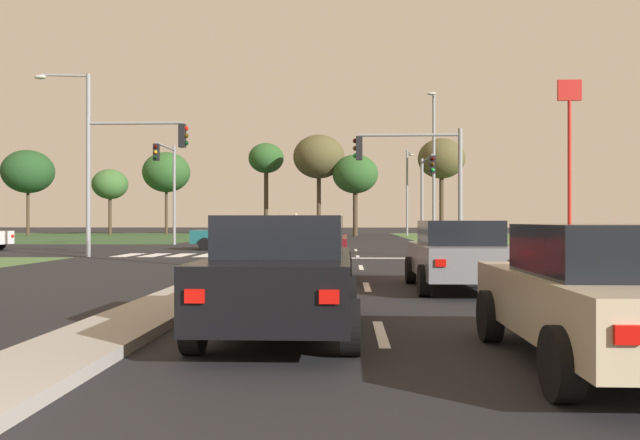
# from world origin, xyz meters

# --- Properties ---
(ground_plane) EXTENTS (200.00, 200.00, 0.00)m
(ground_plane) POSITION_xyz_m (0.00, 30.00, 0.00)
(ground_plane) COLOR black
(grass_verge_far_left) EXTENTS (35.00, 35.00, 0.01)m
(grass_verge_far_left) POSITION_xyz_m (-25.50, 54.50, 0.00)
(grass_verge_far_left) COLOR #2D4C28
(grass_verge_far_left) RESTS_ON ground
(grass_verge_far_right) EXTENTS (35.00, 35.00, 0.01)m
(grass_verge_far_right) POSITION_xyz_m (25.50, 54.50, 0.00)
(grass_verge_far_right) COLOR #476B38
(grass_verge_far_right) RESTS_ON ground
(median_island_near) EXTENTS (1.20, 22.00, 0.14)m
(median_island_near) POSITION_xyz_m (0.00, 11.00, 0.07)
(median_island_near) COLOR gray
(median_island_near) RESTS_ON ground
(median_island_far) EXTENTS (1.20, 36.00, 0.14)m
(median_island_far) POSITION_xyz_m (0.00, 55.00, 0.07)
(median_island_far) COLOR gray
(median_island_far) RESTS_ON ground
(lane_dash_near) EXTENTS (0.14, 2.00, 0.01)m
(lane_dash_near) POSITION_xyz_m (3.50, 5.94, 0.01)
(lane_dash_near) COLOR silver
(lane_dash_near) RESTS_ON ground
(lane_dash_second) EXTENTS (0.14, 2.00, 0.01)m
(lane_dash_second) POSITION_xyz_m (3.50, 11.94, 0.01)
(lane_dash_second) COLOR silver
(lane_dash_second) RESTS_ON ground
(lane_dash_third) EXTENTS (0.14, 2.00, 0.01)m
(lane_dash_third) POSITION_xyz_m (3.50, 17.94, 0.01)
(lane_dash_third) COLOR silver
(lane_dash_third) RESTS_ON ground
(lane_dash_fourth) EXTENTS (0.14, 2.00, 0.01)m
(lane_dash_fourth) POSITION_xyz_m (3.50, 23.94, 0.01)
(lane_dash_fourth) COLOR silver
(lane_dash_fourth) RESTS_ON ground
(lane_dash_fifth) EXTENTS (0.14, 2.00, 0.01)m
(lane_dash_fifth) POSITION_xyz_m (3.50, 29.94, 0.01)
(lane_dash_fifth) COLOR silver
(lane_dash_fifth) RESTS_ON ground
(edge_line_right) EXTENTS (0.14, 24.00, 0.01)m
(edge_line_right) POSITION_xyz_m (6.85, 12.00, 0.01)
(edge_line_right) COLOR silver
(edge_line_right) RESTS_ON ground
(stop_bar_near) EXTENTS (6.40, 0.50, 0.01)m
(stop_bar_near) POSITION_xyz_m (3.80, 23.00, 0.01)
(stop_bar_near) COLOR silver
(stop_bar_near) RESTS_ON ground
(crosswalk_bar_near) EXTENTS (0.70, 2.80, 0.01)m
(crosswalk_bar_near) POSITION_xyz_m (-6.40, 24.80, 0.01)
(crosswalk_bar_near) COLOR silver
(crosswalk_bar_near) RESTS_ON ground
(crosswalk_bar_second) EXTENTS (0.70, 2.80, 0.01)m
(crosswalk_bar_second) POSITION_xyz_m (-5.25, 24.80, 0.01)
(crosswalk_bar_second) COLOR silver
(crosswalk_bar_second) RESTS_ON ground
(crosswalk_bar_third) EXTENTS (0.70, 2.80, 0.01)m
(crosswalk_bar_third) POSITION_xyz_m (-4.10, 24.80, 0.01)
(crosswalk_bar_third) COLOR silver
(crosswalk_bar_third) RESTS_ON ground
(crosswalk_bar_fourth) EXTENTS (0.70, 2.80, 0.01)m
(crosswalk_bar_fourth) POSITION_xyz_m (-2.95, 24.80, 0.01)
(crosswalk_bar_fourth) COLOR silver
(crosswalk_bar_fourth) RESTS_ON ground
(crosswalk_bar_fifth) EXTENTS (0.70, 2.80, 0.01)m
(crosswalk_bar_fifth) POSITION_xyz_m (-1.80, 24.80, 0.01)
(crosswalk_bar_fifth) COLOR silver
(crosswalk_bar_fifth) RESTS_ON ground
(crosswalk_bar_sixth) EXTENTS (0.70, 2.80, 0.01)m
(crosswalk_bar_sixth) POSITION_xyz_m (-0.65, 24.80, 0.01)
(crosswalk_bar_sixth) COLOR silver
(crosswalk_bar_sixth) RESTS_ON ground
(crosswalk_bar_seventh) EXTENTS (0.70, 2.80, 0.01)m
(crosswalk_bar_seventh) POSITION_xyz_m (0.50, 24.80, 0.01)
(crosswalk_bar_seventh) COLOR silver
(crosswalk_bar_seventh) RESTS_ON ground
(crosswalk_bar_eighth) EXTENTS (0.70, 2.80, 0.01)m
(crosswalk_bar_eighth) POSITION_xyz_m (1.65, 24.80, 0.01)
(crosswalk_bar_eighth) COLOR silver
(crosswalk_bar_eighth) RESTS_ON ground
(car_silver_near) EXTENTS (1.94, 4.16, 1.60)m
(car_silver_near) POSITION_xyz_m (-2.41, 53.19, 0.81)
(car_silver_near) COLOR #B7B7BC
(car_silver_near) RESTS_ON ground
(car_black_second) EXTENTS (1.98, 4.62, 1.57)m
(car_black_second) POSITION_xyz_m (2.21, 5.95, 0.80)
(car_black_second) COLOR black
(car_black_second) RESTS_ON ground
(car_grey_fourth) EXTENTS (2.02, 4.26, 1.51)m
(car_grey_fourth) POSITION_xyz_m (5.48, 11.47, 0.77)
(car_grey_fourth) COLOR slate
(car_grey_fourth) RESTS_ON ground
(car_beige_fifth) EXTENTS (2.04, 4.21, 1.47)m
(car_beige_fifth) POSITION_xyz_m (5.74, 4.07, 0.76)
(car_beige_fifth) COLOR #BCAD8E
(car_beige_fifth) RESTS_ON ground
(car_maroon_sixth) EXTENTS (2.00, 4.55, 1.62)m
(car_maroon_sixth) POSITION_xyz_m (2.16, 13.93, 0.82)
(car_maroon_sixth) COLOR maroon
(car_maroon_sixth) RESTS_ON ground
(car_teal_seventh) EXTENTS (4.32, 1.96, 1.52)m
(car_teal_seventh) POSITION_xyz_m (-2.67, 30.17, 0.78)
(car_teal_seventh) COLOR #19565B
(car_teal_seventh) RESTS_ON ground
(traffic_signal_near_right) EXTENTS (4.41, 0.32, 5.20)m
(traffic_signal_near_right) POSITION_xyz_m (5.96, 23.40, 3.59)
(traffic_signal_near_right) COLOR gray
(traffic_signal_near_right) RESTS_ON ground
(traffic_signal_far_right) EXTENTS (0.32, 5.16, 5.25)m
(traffic_signal_far_right) POSITION_xyz_m (7.60, 34.66, 3.66)
(traffic_signal_far_right) COLOR gray
(traffic_signal_far_right) RESTS_ON ground
(traffic_signal_near_left) EXTENTS (4.26, 0.32, 5.75)m
(traffic_signal_near_left) POSITION_xyz_m (-6.10, 23.40, 3.93)
(traffic_signal_near_left) COLOR gray
(traffic_signal_near_left) RESTS_ON ground
(traffic_signal_far_left) EXTENTS (0.32, 4.08, 6.09)m
(traffic_signal_far_left) POSITION_xyz_m (-7.60, 35.22, 4.13)
(traffic_signal_far_left) COLOR gray
(traffic_signal_far_left) RESTS_ON ground
(street_lamp_second) EXTENTS (2.47, 0.56, 8.22)m
(street_lamp_second) POSITION_xyz_m (-9.00, 26.26, 4.65)
(street_lamp_second) COLOR gray
(street_lamp_second) RESTS_ON ground
(street_lamp_third) EXTENTS (0.76, 2.02, 9.72)m
(street_lamp_third) POSITION_xyz_m (8.74, 39.85, 5.39)
(street_lamp_third) COLOR gray
(street_lamp_third) RESTS_ON ground
(street_lamp_fourth) EXTENTS (0.97, 2.48, 8.17)m
(street_lamp_fourth) POSITION_xyz_m (8.84, 59.12, 4.65)
(street_lamp_fourth) COLOR gray
(street_lamp_fourth) RESTS_ON ground
(pedestrian_at_median) EXTENTS (0.34, 0.34, 1.83)m
(pedestrian_at_median) POSITION_xyz_m (-0.29, 39.10, 1.26)
(pedestrian_at_median) COLOR #335184
(pedestrian_at_median) RESTS_ON median_island_far
(fastfood_pole_sign) EXTENTS (1.80, 0.40, 12.37)m
(fastfood_pole_sign) POSITION_xyz_m (20.25, 47.87, 8.96)
(fastfood_pole_sign) COLOR red
(fastfood_pole_sign) RESTS_ON ground
(treeline_near) EXTENTS (4.92, 4.92, 8.31)m
(treeline_near) POSITION_xyz_m (-27.82, 58.36, 6.21)
(treeline_near) COLOR #423323
(treeline_near) RESTS_ON ground
(treeline_second) EXTENTS (3.64, 3.64, 6.77)m
(treeline_second) POSITION_xyz_m (-21.33, 62.58, 5.18)
(treeline_second) COLOR #423323
(treeline_second) RESTS_ON ground
(treeline_third) EXTENTS (4.92, 4.92, 8.60)m
(treeline_third) POSITION_xyz_m (-15.74, 63.56, 6.50)
(treeline_third) COLOR #423323
(treeline_third) RESTS_ON ground
(treeline_fourth) EXTENTS (3.65, 3.65, 9.47)m
(treeline_fourth) POSITION_xyz_m (-5.28, 63.36, 7.77)
(treeline_fourth) COLOR #423323
(treeline_fourth) RESTS_ON ground
(treeline_fifth) EXTENTS (5.00, 5.00, 9.82)m
(treeline_fifth) POSITION_xyz_m (0.32, 59.84, 7.65)
(treeline_fifth) COLOR #423323
(treeline_fifth) RESTS_ON ground
(treeline_sixth) EXTENTS (4.36, 4.36, 7.78)m
(treeline_sixth) POSITION_xyz_m (3.85, 58.90, 5.88)
(treeline_sixth) COLOR #423323
(treeline_sixth) RESTS_ON ground
(treeline_seventh) EXTENTS (4.44, 4.44, 9.22)m
(treeline_seventh) POSITION_xyz_m (11.96, 58.41, 7.27)
(treeline_seventh) COLOR #423323
(treeline_seventh) RESTS_ON ground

